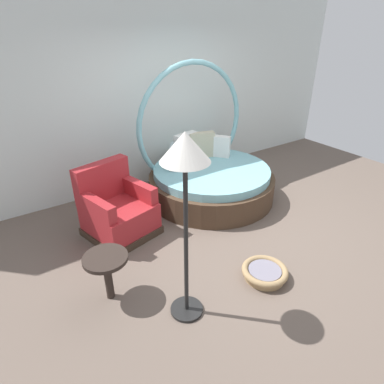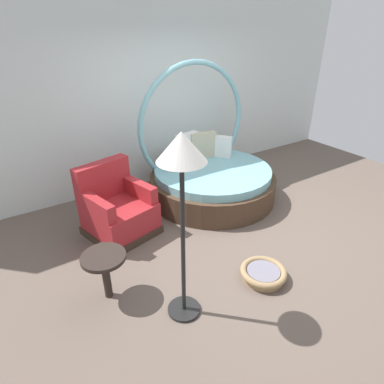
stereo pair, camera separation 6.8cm
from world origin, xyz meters
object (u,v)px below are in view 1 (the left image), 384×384
(red_armchair, at_px, (117,211))
(floor_lamp, at_px, (185,168))
(side_table, at_px, (106,264))
(round_daybed, at_px, (208,174))
(pet_basket, at_px, (265,272))

(red_armchair, distance_m, floor_lamp, 2.03)
(floor_lamp, bearing_deg, side_table, 132.71)
(round_daybed, xyz_separation_m, red_armchair, (-1.64, -0.21, -0.04))
(pet_basket, height_order, side_table, side_table)
(pet_basket, relative_size, floor_lamp, 0.28)
(pet_basket, distance_m, side_table, 1.70)
(red_armchair, xyz_separation_m, floor_lamp, (0.01, -1.64, 1.20))
(pet_basket, bearing_deg, floor_lamp, 174.38)
(round_daybed, relative_size, red_armchair, 2.12)
(side_table, bearing_deg, floor_lamp, -47.29)
(round_daybed, height_order, side_table, round_daybed)
(round_daybed, relative_size, pet_basket, 4.01)
(pet_basket, xyz_separation_m, floor_lamp, (-0.97, 0.10, 1.46))
(side_table, distance_m, floor_lamp, 1.37)
(pet_basket, height_order, floor_lamp, floor_lamp)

